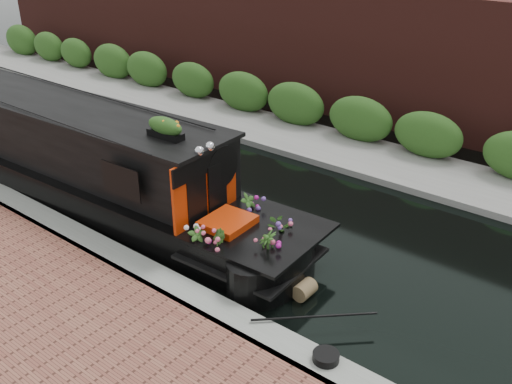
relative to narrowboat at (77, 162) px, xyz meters
The scene contains 8 objects.
ground 4.02m from the narrowboat, 28.64° to the left, with size 80.00×80.00×0.00m, color black.
near_bank_coping 3.82m from the narrowboat, 22.30° to the right, with size 40.00×0.60×0.50m, color gray.
far_bank_path 7.05m from the narrowboat, 60.44° to the left, with size 40.00×2.40×0.34m, color gray.
far_hedge 7.84m from the narrowboat, 63.71° to the left, with size 40.00×1.10×2.80m, color #2B551C.
far_brick_wall 9.75m from the narrowboat, 69.20° to the left, with size 40.00×1.00×8.00m, color #4A1E19.
narrowboat is the anchor object (origin of this frame).
rope_fender 6.42m from the narrowboat, ahead, with size 0.30×0.30×0.39m, color brown.
coiled_mooring_rope 7.78m from the narrowboat, ahead, with size 0.39×0.39×0.12m, color black.
Camera 1 is at (7.33, -8.72, 6.04)m, focal length 40.00 mm.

